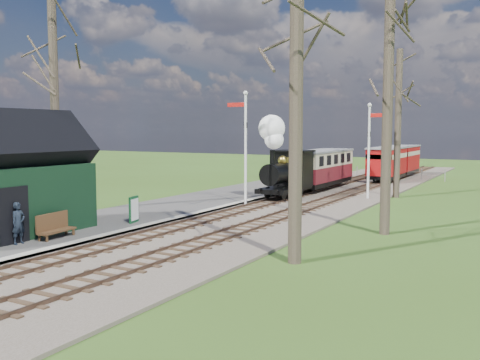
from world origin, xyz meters
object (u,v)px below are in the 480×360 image
object	(u,v)px
red_carriage_b	(402,160)
semaphore_near	(244,140)
red_carriage_a	(387,163)
sign_board	(134,209)
person	(18,223)
bench	(54,226)
station_shed	(9,180)
semaphore_far	(370,144)
coach	(321,167)
locomotive	(284,163)

from	to	relation	value
red_carriage_b	semaphore_near	bearing A→B (deg)	-98.39
red_carriage_a	sign_board	world-z (taller)	red_carriage_a
red_carriage_b	person	size ratio (longest dim) A/B	3.57
person	semaphore_near	bearing A→B (deg)	-10.84
bench	person	xyz separation A→B (m)	(-0.23, -1.36, 0.30)
sign_board	person	bearing A→B (deg)	-96.94
station_shed	semaphore_far	bearing A→B (deg)	64.28
semaphore_far	bench	xyz separation A→B (m)	(-6.77, -17.59, -2.72)
coach	red_carriage_a	distance (m)	8.19
sign_board	coach	bearing A→B (deg)	83.44
station_shed	coach	distance (m)	22.00
sign_board	station_shed	bearing A→B (deg)	-118.01
station_shed	red_carriage_b	world-z (taller)	station_shed
station_shed	bench	xyz separation A→B (m)	(1.90, 0.41, -1.64)
red_carriage_a	bench	world-z (taller)	red_carriage_a
coach	person	size ratio (longest dim) A/B	5.23
semaphore_far	red_carriage_b	bearing A→B (deg)	96.01
semaphore_near	coach	xyz separation A→B (m)	(0.77, 9.57, -2.01)
station_shed	coach	bearing A→B (deg)	78.73
locomotive	sign_board	size ratio (longest dim) A/B	4.26
red_carriage_a	red_carriage_b	xyz separation A→B (m)	(0.00, 5.50, 0.00)
semaphore_far	red_carriage_a	xyz separation A→B (m)	(-1.77, 11.34, -1.82)
semaphore_far	person	size ratio (longest dim) A/B	3.90
station_shed	semaphore_near	world-z (taller)	semaphore_near
locomotive	red_carriage_b	distance (m)	19.53
red_carriage_b	bench	size ratio (longest dim) A/B	3.19
semaphore_far	locomotive	distance (m)	5.18
station_shed	red_carriage_b	size ratio (longest dim) A/B	1.20
person	coach	bearing A→B (deg)	-9.34
station_shed	coach	world-z (taller)	station_shed
station_shed	person	bearing A→B (deg)	-29.71
station_shed	sign_board	bearing A→B (deg)	61.99
red_carriage_b	red_carriage_a	bearing A→B (deg)	-90.00
semaphore_near	red_carriage_a	size ratio (longest dim) A/B	1.19
person	sign_board	bearing A→B (deg)	-9.62
locomotive	person	distance (m)	16.71
red_carriage_a	coach	bearing A→B (deg)	-108.50
red_carriage_b	person	world-z (taller)	red_carriage_b
coach	station_shed	bearing A→B (deg)	-101.27
sign_board	bench	world-z (taller)	sign_board
semaphore_far	person	bearing A→B (deg)	-110.27
red_carriage_b	sign_board	world-z (taller)	red_carriage_b
semaphore_near	sign_board	bearing A→B (deg)	-99.00
station_shed	coach	size ratio (longest dim) A/B	0.82
locomotive	coach	size ratio (longest dim) A/B	0.62
bench	person	size ratio (longest dim) A/B	1.12
bench	person	bearing A→B (deg)	-99.46
station_shed	red_carriage_a	xyz separation A→B (m)	(6.90, 29.34, -0.73)
semaphore_near	sign_board	size ratio (longest dim) A/B	5.52
person	red_carriage_b	bearing A→B (deg)	-10.99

